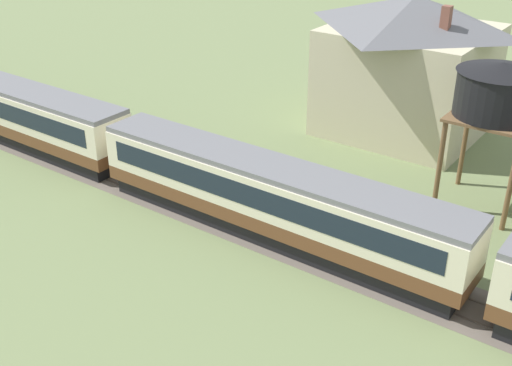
# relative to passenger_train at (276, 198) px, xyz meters

# --- Properties ---
(passenger_train) EXTENTS (109.73, 3.04, 4.09)m
(passenger_train) POSITION_rel_passenger_train_xyz_m (0.00, 0.00, 0.00)
(passenger_train) COLOR brown
(passenger_train) RESTS_ON ground_plane
(railway_track) EXTENTS (179.63, 3.60, 0.04)m
(railway_track) POSITION_rel_passenger_train_xyz_m (-2.96, -0.00, -2.26)
(railway_track) COLOR #665B51
(railway_track) RESTS_ON ground_plane
(station_house_grey_roof) EXTENTS (11.12, 10.55, 9.55)m
(station_house_grey_roof) POSITION_rel_passenger_train_xyz_m (-0.89, 17.54, 2.64)
(station_house_grey_roof) COLOR beige
(station_house_grey_roof) RESTS_ON ground_plane
(water_tower) EXTENTS (4.66, 4.66, 8.36)m
(water_tower) POSITION_rel_passenger_train_xyz_m (7.44, 9.60, 4.47)
(water_tower) COLOR brown
(water_tower) RESTS_ON ground_plane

